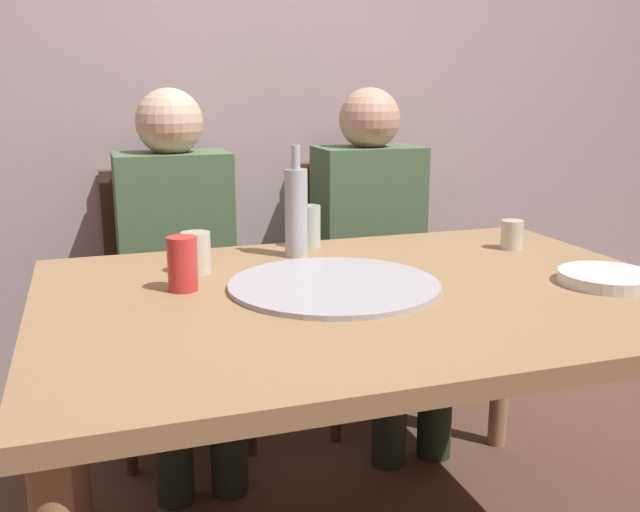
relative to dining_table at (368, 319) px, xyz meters
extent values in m
cube|color=#B29EA3|center=(0.00, 1.12, 0.64)|extent=(6.00, 0.10, 2.60)
cube|color=#99754C|center=(0.00, 0.00, 0.05)|extent=(1.45, 1.04, 0.04)
cylinder|color=#99754C|center=(-0.66, 0.46, -0.31)|extent=(0.06, 0.06, 0.69)
cylinder|color=#99754C|center=(0.66, 0.46, -0.31)|extent=(0.06, 0.06, 0.69)
cylinder|color=#ADADB2|center=(-0.07, 0.04, 0.08)|extent=(0.48, 0.48, 0.01)
cylinder|color=#B2BCC1|center=(-0.06, 0.35, 0.19)|extent=(0.06, 0.06, 0.23)
cylinder|color=#B2BCC1|center=(-0.06, 0.35, 0.34)|extent=(0.02, 0.02, 0.06)
cylinder|color=beige|center=(0.53, 0.24, 0.11)|extent=(0.06, 0.06, 0.08)
cylinder|color=#B7C6BC|center=(0.00, 0.44, 0.13)|extent=(0.07, 0.07, 0.12)
cylinder|color=beige|center=(-0.34, 0.26, 0.12)|extent=(0.07, 0.07, 0.10)
cylinder|color=red|center=(-0.40, 0.12, 0.13)|extent=(0.07, 0.07, 0.12)
cylinder|color=white|center=(0.54, -0.13, 0.09)|extent=(0.22, 0.22, 0.03)
cube|color=#472D1E|center=(-0.33, 0.84, -0.21)|extent=(0.44, 0.44, 0.05)
cube|color=#472D1E|center=(-0.33, 1.04, 0.02)|extent=(0.44, 0.04, 0.45)
cylinder|color=#472D1E|center=(-0.14, 0.65, -0.45)|extent=(0.04, 0.04, 0.42)
cylinder|color=#472D1E|center=(-0.52, 0.65, -0.45)|extent=(0.04, 0.04, 0.42)
cylinder|color=#472D1E|center=(-0.14, 1.03, -0.45)|extent=(0.04, 0.04, 0.42)
cylinder|color=#472D1E|center=(-0.52, 1.03, -0.45)|extent=(0.04, 0.04, 0.42)
cube|color=#472D1E|center=(0.35, 0.84, -0.21)|extent=(0.44, 0.44, 0.05)
cube|color=#472D1E|center=(0.35, 1.04, 0.02)|extent=(0.44, 0.04, 0.45)
cylinder|color=#472D1E|center=(0.54, 0.65, -0.45)|extent=(0.04, 0.04, 0.42)
cylinder|color=#472D1E|center=(0.16, 0.65, -0.45)|extent=(0.04, 0.04, 0.42)
cylinder|color=#472D1E|center=(0.54, 1.03, -0.45)|extent=(0.04, 0.04, 0.42)
cylinder|color=#472D1E|center=(0.16, 1.03, -0.45)|extent=(0.04, 0.04, 0.42)
cube|color=#4C6B47|center=(-0.33, 0.86, 0.05)|extent=(0.36, 0.22, 0.52)
sphere|color=beige|center=(-0.33, 0.86, 0.41)|extent=(0.21, 0.21, 0.21)
cylinder|color=black|center=(-0.25, 0.66, -0.21)|extent=(0.12, 0.40, 0.12)
cylinder|color=black|center=(-0.41, 0.66, -0.21)|extent=(0.12, 0.40, 0.12)
cylinder|color=black|center=(-0.25, 0.46, -0.43)|extent=(0.11, 0.11, 0.45)
cylinder|color=black|center=(-0.41, 0.46, -0.43)|extent=(0.11, 0.11, 0.45)
cube|color=#4C6B47|center=(0.35, 0.86, 0.05)|extent=(0.36, 0.22, 0.52)
sphere|color=tan|center=(0.35, 0.86, 0.41)|extent=(0.21, 0.21, 0.21)
cylinder|color=black|center=(0.43, 0.66, -0.21)|extent=(0.12, 0.40, 0.12)
cylinder|color=black|center=(0.27, 0.66, -0.21)|extent=(0.12, 0.40, 0.12)
cylinder|color=black|center=(0.43, 0.46, -0.43)|extent=(0.11, 0.11, 0.45)
cylinder|color=black|center=(0.27, 0.46, -0.43)|extent=(0.11, 0.11, 0.45)
camera|label=1|loc=(-0.58, -1.41, 0.52)|focal=39.68mm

